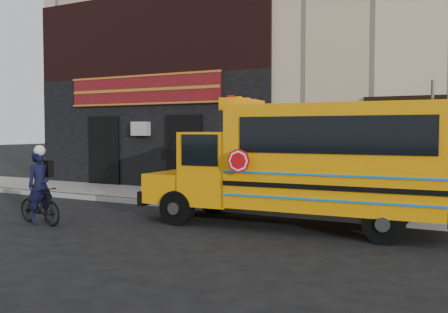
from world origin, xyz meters
name	(u,v)px	position (x,y,z in m)	size (l,w,h in m)	color
ground	(176,229)	(0.00, 0.00, 0.00)	(120.00, 120.00, 0.00)	black
curb	(229,209)	(0.00, 2.60, 0.07)	(40.00, 0.20, 0.15)	gray
sidewalk	(253,202)	(0.00, 4.10, 0.07)	(40.00, 3.00, 0.15)	slate
building	(318,32)	(-0.04, 10.45, 6.13)	(20.00, 10.70, 12.00)	beige
school_bus	(308,161)	(2.55, 1.48, 1.51)	(7.00, 2.64, 2.92)	black
sign_pole	(431,147)	(4.98, 2.91, 1.82)	(0.08, 0.29, 3.32)	#3F4742
bicycle	(40,205)	(-3.08, -1.06, 0.46)	(0.43, 1.52, 0.91)	black
cyclist	(40,188)	(-3.13, -0.99, 0.84)	(0.61, 0.40, 1.68)	black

